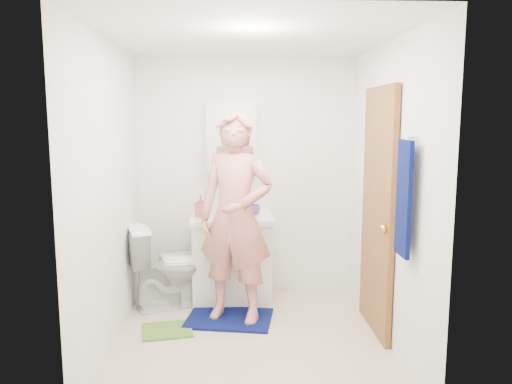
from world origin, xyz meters
TOP-DOWN VIEW (x-y plane):
  - floor at (0.00, 0.00)m, footprint 2.20×2.40m
  - ceiling at (0.00, 0.00)m, footprint 2.20×2.40m
  - wall_back at (0.00, 1.21)m, footprint 2.20×0.02m
  - wall_front at (0.00, -1.21)m, footprint 2.20×0.02m
  - wall_left at (-1.11, 0.00)m, footprint 0.02×2.40m
  - wall_right at (1.11, 0.00)m, footprint 0.02×2.40m
  - vanity_cabinet at (-0.15, 0.91)m, footprint 0.75×0.55m
  - countertop at (-0.15, 0.91)m, footprint 0.79×0.59m
  - sink_basin at (-0.15, 0.91)m, footprint 0.40×0.40m
  - faucet at (-0.15, 1.09)m, footprint 0.03×0.03m
  - medicine_cabinet at (-0.15, 1.14)m, footprint 0.50×0.12m
  - mirror_panel at (-0.15, 1.08)m, footprint 0.46×0.01m
  - door at (1.07, 0.15)m, footprint 0.05×0.80m
  - door_knob at (1.03, -0.17)m, footprint 0.07×0.07m
  - towel at (1.03, -0.57)m, footprint 0.03×0.24m
  - towel_hook at (1.07, -0.57)m, footprint 0.06×0.02m
  - toilet at (-0.73, 0.76)m, footprint 0.90×0.70m
  - bath_mat at (-0.18, 0.39)m, footprint 0.83×0.65m
  - green_rug at (-0.70, 0.16)m, footprint 0.47×0.42m
  - soap_dispenser at (-0.45, 0.88)m, footprint 0.13×0.13m
  - toothbrush_cup at (0.07, 0.98)m, footprint 0.14×0.14m
  - man at (-0.12, 0.38)m, footprint 0.78×0.64m

SIDE VIEW (x-z plane):
  - floor at x=0.00m, z-range -0.02..0.00m
  - green_rug at x=-0.70m, z-range 0.00..0.02m
  - bath_mat at x=-0.18m, z-range 0.00..0.02m
  - vanity_cabinet at x=-0.15m, z-range 0.00..0.80m
  - toilet at x=-0.73m, z-range 0.00..0.81m
  - countertop at x=-0.15m, z-range 0.80..0.85m
  - sink_basin at x=-0.15m, z-range 0.83..0.86m
  - toothbrush_cup at x=0.07m, z-range 0.85..0.94m
  - faucet at x=-0.15m, z-range 0.85..0.97m
  - man at x=-0.12m, z-range 0.02..1.86m
  - door_knob at x=1.03m, z-range 0.91..0.98m
  - soap_dispenser at x=-0.45m, z-range 0.85..1.06m
  - door at x=1.07m, z-range 0.00..2.05m
  - wall_back at x=0.00m, z-range 0.00..2.40m
  - wall_front at x=0.00m, z-range 0.00..2.40m
  - wall_left at x=-1.11m, z-range 0.00..2.40m
  - wall_right at x=1.11m, z-range 0.00..2.40m
  - towel at x=1.03m, z-range 0.85..1.65m
  - medicine_cabinet at x=-0.15m, z-range 1.25..1.95m
  - mirror_panel at x=-0.15m, z-range 1.27..1.93m
  - towel_hook at x=1.07m, z-range 1.66..1.68m
  - ceiling at x=0.00m, z-range 2.40..2.42m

